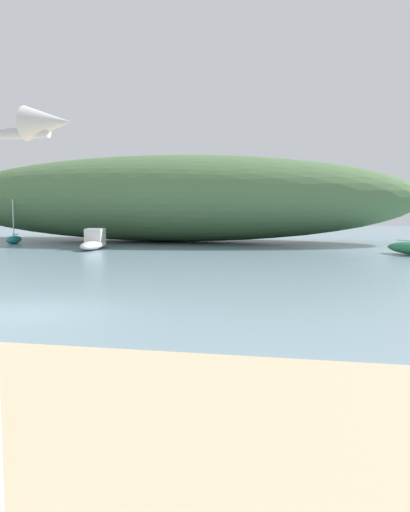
# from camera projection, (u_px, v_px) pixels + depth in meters

# --- Properties ---
(ground_plane) EXTENTS (120.00, 120.00, 0.00)m
(ground_plane) POSITION_uv_depth(u_px,v_px,m) (30.00, 312.00, 13.48)
(ground_plane) COLOR #7A99A8
(distant_hill) EXTENTS (36.10, 11.18, 6.30)m
(distant_hill) POSITION_uv_depth(u_px,v_px,m) (166.00, 198.00, 39.84)
(distant_hill) COLOR #517547
(distant_hill) RESTS_ON ground
(sailboat_by_sandbar) EXTENTS (1.27, 2.51, 3.07)m
(sailboat_by_sandbar) POSITION_uv_depth(u_px,v_px,m) (14.00, 239.00, 37.33)
(sailboat_by_sandbar) COLOR teal
(sailboat_by_sandbar) RESTS_ON ground
(motorboat_inner_mooring) EXTENTS (1.97, 4.53, 1.23)m
(motorboat_inner_mooring) POSITION_uv_depth(u_px,v_px,m) (94.00, 242.00, 32.84)
(motorboat_inner_mooring) COLOR white
(motorboat_inner_mooring) RESTS_ON ground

